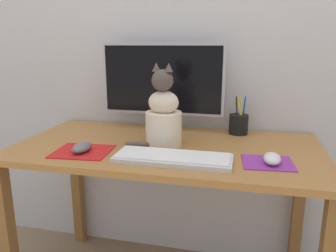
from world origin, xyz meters
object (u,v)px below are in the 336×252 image
(computer_mouse_right, at_px, (272,159))
(cat, at_px, (163,115))
(computer_mouse_left, at_px, (82,147))
(pen_cup, at_px, (239,124))
(monitor, at_px, (162,83))
(keyboard, at_px, (173,158))

(computer_mouse_right, bearing_deg, cat, 161.90)
(computer_mouse_left, height_order, computer_mouse_right, same)
(pen_cup, bearing_deg, computer_mouse_right, -71.88)
(monitor, xyz_separation_m, computer_mouse_right, (0.48, -0.36, -0.20))
(keyboard, bearing_deg, monitor, 109.02)
(computer_mouse_left, distance_m, computer_mouse_right, 0.70)
(cat, bearing_deg, keyboard, -54.71)
(pen_cup, bearing_deg, computer_mouse_left, -144.11)
(keyboard, xyz_separation_m, cat, (-0.08, 0.18, 0.11))
(computer_mouse_right, height_order, cat, cat)
(pen_cup, bearing_deg, monitor, -176.79)
(computer_mouse_right, bearing_deg, keyboard, -172.38)
(keyboard, xyz_separation_m, computer_mouse_left, (-0.36, 0.01, 0.01))
(monitor, height_order, keyboard, monitor)
(computer_mouse_right, distance_m, cat, 0.45)
(computer_mouse_right, distance_m, pen_cup, 0.40)
(keyboard, bearing_deg, pen_cup, 62.95)
(keyboard, height_order, computer_mouse_left, computer_mouse_left)
(cat, bearing_deg, computer_mouse_left, -136.39)
(computer_mouse_left, bearing_deg, computer_mouse_right, 2.92)
(cat, xyz_separation_m, pen_cup, (0.30, 0.24, -0.08))
(keyboard, distance_m, pen_cup, 0.48)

